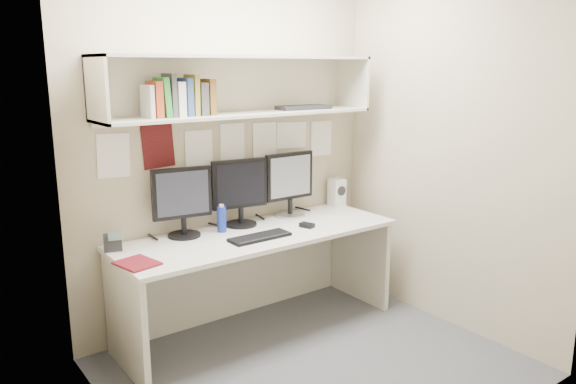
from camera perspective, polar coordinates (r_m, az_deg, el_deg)
floor at (r=3.70m, az=2.84°, el=-17.35°), size 2.40×2.00×0.01m
wall_back at (r=4.06m, az=-5.94°, el=4.82°), size 2.40×0.02×2.60m
wall_front at (r=2.58m, az=17.39°, el=-0.29°), size 2.40×0.02×2.60m
wall_left at (r=2.67m, az=-17.23°, el=0.15°), size 0.02×2.00×2.60m
wall_right at (r=4.11m, az=16.15°, el=4.48°), size 0.02×2.00×2.60m
desk at (r=4.01m, az=-3.05°, el=-9.06°), size 2.00×0.70×0.73m
overhead_hutch at (r=3.91m, az=-5.02°, el=10.71°), size 2.00×0.38×0.40m
pinned_papers at (r=4.06m, az=-5.89°, el=4.11°), size 1.92×0.01×0.48m
monitor_left at (r=3.80m, az=-10.70°, el=-0.73°), size 0.40×0.22×0.47m
monitor_center at (r=4.01m, az=-4.91°, el=0.22°), size 0.41×0.23×0.48m
monitor_right at (r=4.25m, az=0.15°, el=1.03°), size 0.42×0.23×0.49m
keyboard at (r=3.74m, az=-2.88°, el=-4.59°), size 0.43×0.15×0.02m
mouse at (r=4.00m, az=1.94°, el=-3.39°), size 0.09×0.11×0.03m
speaker at (r=4.61m, az=4.98°, el=-0.03°), size 0.12×0.12×0.22m
blue_bottle at (r=3.89m, az=-6.75°, el=-2.73°), size 0.06×0.06×0.20m
maroon_notebook at (r=3.39m, az=-15.09°, el=-7.01°), size 0.24×0.27×0.01m
desk_phone at (r=3.66m, az=-17.38°, el=-4.90°), size 0.13×0.12×0.13m
book_stack at (r=3.65m, az=-10.97°, el=9.38°), size 0.45×0.16×0.27m
hutch_tray at (r=4.16m, az=1.59°, el=8.59°), size 0.42×0.19×0.03m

